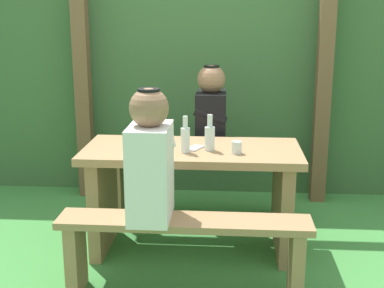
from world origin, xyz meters
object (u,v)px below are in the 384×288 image
picnic_table (192,181)px  bottle_left (210,136)px  person_white_shirt (150,160)px  cell_phone (195,148)px  drinking_glass (237,147)px  bench_near (184,241)px  bench_far (198,176)px  bottle_right (185,138)px  person_black_coat (211,117)px

picnic_table → bottle_left: bearing=-23.9°
person_white_shirt → cell_phone: person_white_shirt is taller
person_white_shirt → drinking_glass: size_ratio=9.36×
bottle_left → bench_near: bearing=-102.1°
bench_far → bottle_left: size_ratio=6.08×
bench_far → bottle_left: bottle_left is taller
person_white_shirt → cell_phone: bearing=70.4°
picnic_table → cell_phone: 0.23m
bench_near → bottle_right: 0.67m
bench_far → bottle_left: (0.12, -0.65, 0.47)m
bottle_left → bottle_right: size_ratio=0.99×
bottle_left → picnic_table: bearing=156.1°
picnic_table → bottle_left: (0.12, -0.05, 0.31)m
cell_phone → bottle_right: bearing=-96.1°
bench_near → cell_phone: size_ratio=10.00×
drinking_glass → person_white_shirt: bearing=-134.6°
picnic_table → drinking_glass: 0.41m
drinking_glass → bench_far: bearing=111.9°
person_white_shirt → cell_phone: size_ratio=5.14×
drinking_glass → bottle_right: bottle_right is taller
bottle_right → bottle_left: bearing=22.9°
picnic_table → bottle_right: bearing=-106.3°
picnic_table → cell_phone: (0.02, -0.02, 0.23)m
bottle_left → bottle_right: (-0.15, -0.06, 0.00)m
picnic_table → bench_far: picnic_table is taller
bottle_left → drinking_glass: bearing=-20.9°
picnic_table → person_white_shirt: 0.69m
person_white_shirt → drinking_glass: (0.47, 0.47, -0.05)m
picnic_table → person_black_coat: person_black_coat is taller
person_black_coat → bench_far: bearing=178.1°
bottle_right → cell_phone: (0.05, 0.09, -0.09)m
bench_near → cell_phone: cell_phone is taller
person_black_coat → bench_near: bearing=-94.8°
person_black_coat → bottle_right: 0.72m
bench_far → person_white_shirt: 1.29m
person_white_shirt → person_black_coat: size_ratio=1.00×
person_white_shirt → cell_phone: 0.61m
person_white_shirt → person_black_coat: 1.22m
drinking_glass → bench_near: bearing=-120.9°
bench_far → cell_phone: (0.02, -0.62, 0.38)m
bottle_right → bench_far: bearing=87.3°
drinking_glass → bottle_left: bottle_left is taller
bench_far → person_white_shirt: size_ratio=1.95×
picnic_table → drinking_glass: drinking_glass is taller
person_black_coat → person_white_shirt: bearing=-103.4°
person_black_coat → cell_phone: (-0.08, -0.62, -0.08)m
bench_near → person_white_shirt: (-0.18, 0.00, 0.46)m
person_black_coat → bottle_right: size_ratio=3.10×
bench_near → person_black_coat: person_black_coat is taller
bench_near → person_black_coat: size_ratio=1.95×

